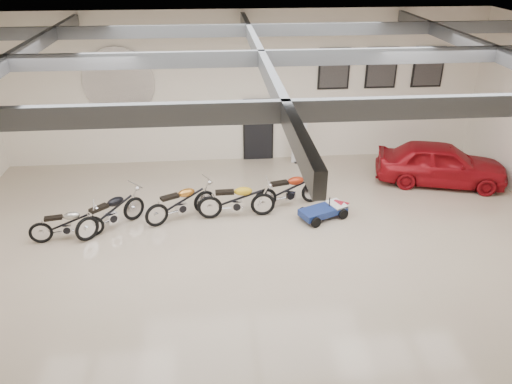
{
  "coord_description": "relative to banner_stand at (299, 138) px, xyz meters",
  "views": [
    {
      "loc": [
        -1.01,
        -10.19,
        6.9
      ],
      "look_at": [
        0.0,
        1.2,
        1.1
      ],
      "focal_mm": 35.0,
      "sensor_mm": 36.0,
      "label": 1
    }
  ],
  "objects": [
    {
      "name": "floor",
      "position": [
        -1.85,
        -5.5,
        -0.91
      ],
      "size": [
        16.0,
        12.0,
        0.01
      ],
      "primitive_type": "cube",
      "color": "tan",
      "rests_on": "ground"
    },
    {
      "name": "ceiling",
      "position": [
        -1.85,
        -5.5,
        4.09
      ],
      "size": [
        16.0,
        12.0,
        0.01
      ],
      "primitive_type": "cube",
      "color": "gray",
      "rests_on": "back_wall"
    },
    {
      "name": "back_wall",
      "position": [
        -1.85,
        0.5,
        1.59
      ],
      "size": [
        16.0,
        0.02,
        5.0
      ],
      "primitive_type": "cube",
      "color": "white",
      "rests_on": "floor"
    },
    {
      "name": "ceiling_beams",
      "position": [
        -1.85,
        -5.5,
        3.84
      ],
      "size": [
        15.8,
        11.8,
        0.32
      ],
      "primitive_type": null,
      "color": "#515458",
      "rests_on": "ceiling"
    },
    {
      "name": "door",
      "position": [
        -1.35,
        0.45,
        0.14
      ],
      "size": [
        0.92,
        0.08,
        2.1
      ],
      "primitive_type": "cube",
      "color": "black",
      "rests_on": "back_wall"
    },
    {
      "name": "logo_plaque",
      "position": [
        -5.85,
        0.45,
        1.89
      ],
      "size": [
        2.3,
        0.06,
        1.16
      ],
      "primitive_type": null,
      "color": "silver",
      "rests_on": "back_wall"
    },
    {
      "name": "poster_left",
      "position": [
        1.15,
        0.46,
        2.19
      ],
      "size": [
        1.05,
        0.08,
        1.35
      ],
      "primitive_type": null,
      "color": "black",
      "rests_on": "back_wall"
    },
    {
      "name": "poster_mid",
      "position": [
        2.75,
        0.46,
        2.19
      ],
      "size": [
        1.05,
        0.08,
        1.35
      ],
      "primitive_type": null,
      "color": "black",
      "rests_on": "back_wall"
    },
    {
      "name": "poster_right",
      "position": [
        4.35,
        0.46,
        2.19
      ],
      "size": [
        1.05,
        0.08,
        1.35
      ],
      "primitive_type": null,
      "color": "black",
      "rests_on": "back_wall"
    },
    {
      "name": "oil_sign",
      "position": [
        0.05,
        0.45,
        0.79
      ],
      "size": [
        0.72,
        0.1,
        0.72
      ],
      "primitive_type": null,
      "color": "white",
      "rests_on": "back_wall"
    },
    {
      "name": "banner_stand",
      "position": [
        0.0,
        0.0,
        0.0
      ],
      "size": [
        0.49,
        0.2,
        1.82
      ],
      "primitive_type": null,
      "rotation": [
        0.0,
        0.0,
        0.0
      ],
      "color": "white",
      "rests_on": "floor"
    },
    {
      "name": "motorcycle_silver",
      "position": [
        -6.71,
        -4.39,
        -0.44
      ],
      "size": [
        1.87,
        0.87,
        0.93
      ],
      "primitive_type": null,
      "rotation": [
        0.0,
        0.0,
        0.18
      ],
      "color": "silver",
      "rests_on": "floor"
    },
    {
      "name": "motorcycle_black",
      "position": [
        -5.66,
        -3.99,
        -0.38
      ],
      "size": [
        1.93,
        1.86,
        1.06
      ],
      "primitive_type": null,
      "rotation": [
        0.0,
        0.0,
        0.75
      ],
      "color": "silver",
      "rests_on": "floor"
    },
    {
      "name": "motorcycle_gold",
      "position": [
        -3.85,
        -3.59,
        -0.38
      ],
      "size": [
        2.1,
        1.51,
        1.06
      ],
      "primitive_type": null,
      "rotation": [
        0.0,
        0.0,
        0.48
      ],
      "color": "silver",
      "rests_on": "floor"
    },
    {
      "name": "motorcycle_yellow",
      "position": [
        -2.33,
        -3.6,
        -0.36
      ],
      "size": [
        2.12,
        0.73,
        1.09
      ],
      "primitive_type": null,
      "rotation": [
        0.0,
        0.0,
        0.04
      ],
      "color": "silver",
      "rests_on": "floor"
    },
    {
      "name": "motorcycle_red",
      "position": [
        -0.79,
        -3.1,
        -0.37
      ],
      "size": [
        2.17,
        1.14,
        1.08
      ],
      "primitive_type": null,
      "rotation": [
        0.0,
        0.0,
        0.25
      ],
      "color": "silver",
      "rests_on": "floor"
    },
    {
      "name": "go_kart",
      "position": [
        0.17,
        -3.82,
        -0.61
      ],
      "size": [
        1.79,
        1.34,
        0.59
      ],
      "primitive_type": null,
      "rotation": [
        0.0,
        0.0,
        0.43
      ],
      "color": "navy",
      "rests_on": "floor"
    },
    {
      "name": "vintage_car",
      "position": [
        4.15,
        -1.99,
        -0.24
      ],
      "size": [
        2.57,
        4.2,
        1.34
      ],
      "primitive_type": "imported",
      "rotation": [
        0.0,
        0.0,
        1.3
      ],
      "color": "maroon",
      "rests_on": "floor"
    }
  ]
}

